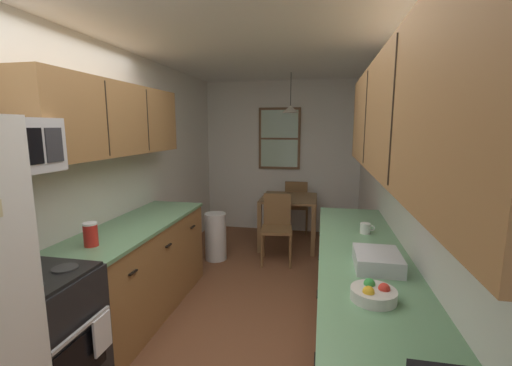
# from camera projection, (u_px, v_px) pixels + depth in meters

# --- Properties ---
(ground_plane) EXTENTS (12.00, 12.00, 0.00)m
(ground_plane) POSITION_uv_depth(u_px,v_px,m) (249.00, 305.00, 3.41)
(ground_plane) COLOR brown
(wall_left) EXTENTS (0.10, 9.00, 2.55)m
(wall_left) POSITION_uv_depth(u_px,v_px,m) (121.00, 177.00, 3.46)
(wall_left) COLOR silver
(wall_left) RESTS_ON ground
(wall_right) EXTENTS (0.10, 9.00, 2.55)m
(wall_right) POSITION_uv_depth(u_px,v_px,m) (399.00, 186.00, 2.95)
(wall_right) COLOR silver
(wall_right) RESTS_ON ground
(wall_back) EXTENTS (4.40, 0.10, 2.55)m
(wall_back) POSITION_uv_depth(u_px,v_px,m) (282.00, 157.00, 5.77)
(wall_back) COLOR silver
(wall_back) RESTS_ON ground
(ceiling_slab) EXTENTS (4.40, 9.00, 0.08)m
(ceiling_slab) POSITION_uv_depth(u_px,v_px,m) (248.00, 35.00, 2.99)
(ceiling_slab) COLOR white
(stove_range) EXTENTS (0.66, 0.60, 1.10)m
(stove_range) POSITION_uv_depth(u_px,v_px,m) (35.00, 345.00, 2.05)
(stove_range) COLOR black
(stove_range) RESTS_ON ground
(counter_left) EXTENTS (0.64, 1.82, 0.90)m
(counter_left) POSITION_uv_depth(u_px,v_px,m) (139.00, 268.00, 3.22)
(counter_left) COLOR olive
(counter_left) RESTS_ON ground
(upper_cabinets_left) EXTENTS (0.33, 1.90, 0.63)m
(upper_cabinets_left) POSITION_uv_depth(u_px,v_px,m) (113.00, 120.00, 2.97)
(upper_cabinets_left) COLOR olive
(counter_right) EXTENTS (0.64, 3.25, 0.90)m
(counter_right) POSITION_uv_depth(u_px,v_px,m) (366.00, 334.00, 2.19)
(counter_right) COLOR olive
(counter_right) RESTS_ON ground
(upper_cabinets_right) EXTENTS (0.33, 2.93, 0.70)m
(upper_cabinets_right) POSITION_uv_depth(u_px,v_px,m) (406.00, 115.00, 1.88)
(upper_cabinets_right) COLOR olive
(dining_table) EXTENTS (0.81, 0.85, 0.75)m
(dining_table) POSITION_uv_depth(u_px,v_px,m) (289.00, 205.00, 5.06)
(dining_table) COLOR brown
(dining_table) RESTS_ON ground
(dining_chair_near) EXTENTS (0.44, 0.44, 0.90)m
(dining_chair_near) POSITION_uv_depth(u_px,v_px,m) (277.00, 224.00, 4.49)
(dining_chair_near) COLOR brown
(dining_chair_near) RESTS_ON ground
(dining_chair_far) EXTENTS (0.40, 0.40, 0.90)m
(dining_chair_far) POSITION_uv_depth(u_px,v_px,m) (296.00, 204.00, 5.68)
(dining_chair_far) COLOR brown
(dining_chair_far) RESTS_ON ground
(pendant_light) EXTENTS (0.25, 0.25, 0.56)m
(pendant_light) POSITION_uv_depth(u_px,v_px,m) (291.00, 109.00, 4.83)
(pendant_light) COLOR black
(back_window) EXTENTS (0.70, 0.05, 1.03)m
(back_window) POSITION_uv_depth(u_px,v_px,m) (279.00, 139.00, 5.65)
(back_window) COLOR brown
(trash_bin) EXTENTS (0.29, 0.29, 0.64)m
(trash_bin) POSITION_uv_depth(u_px,v_px,m) (216.00, 236.00, 4.56)
(trash_bin) COLOR white
(trash_bin) RESTS_ON ground
(storage_canister) EXTENTS (0.10, 0.10, 0.18)m
(storage_canister) POSITION_uv_depth(u_px,v_px,m) (91.00, 234.00, 2.52)
(storage_canister) COLOR red
(storage_canister) RESTS_ON counter_left
(dish_towel) EXTENTS (0.02, 0.16, 0.24)m
(dish_towel) POSITION_uv_depth(u_px,v_px,m) (102.00, 333.00, 2.12)
(dish_towel) COLOR white
(mug_by_coffeemaker) EXTENTS (0.12, 0.08, 0.09)m
(mug_by_coffeemaker) POSITION_uv_depth(u_px,v_px,m) (365.00, 228.00, 2.82)
(mug_by_coffeemaker) COLOR white
(mug_by_coffeemaker) RESTS_ON counter_right
(fruit_bowl) EXTENTS (0.23, 0.23, 0.09)m
(fruit_bowl) POSITION_uv_depth(u_px,v_px,m) (374.00, 293.00, 1.73)
(fruit_bowl) COLOR silver
(fruit_bowl) RESTS_ON counter_right
(dish_rack) EXTENTS (0.28, 0.34, 0.10)m
(dish_rack) POSITION_uv_depth(u_px,v_px,m) (377.00, 260.00, 2.13)
(dish_rack) COLOR silver
(dish_rack) RESTS_ON counter_right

